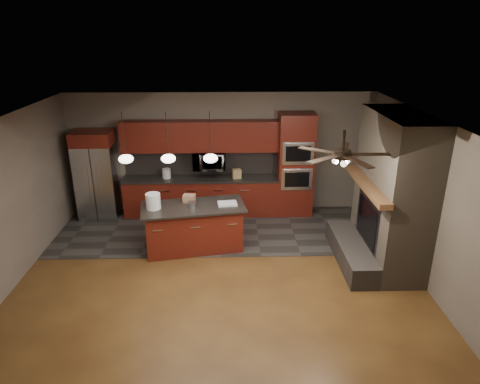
{
  "coord_description": "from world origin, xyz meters",
  "views": [
    {
      "loc": [
        0.18,
        -6.63,
        4.15
      ],
      "look_at": [
        0.37,
        0.6,
        1.35
      ],
      "focal_mm": 32.0,
      "sensor_mm": 36.0,
      "label": 1
    }
  ],
  "objects_px": {
    "kitchen_island": "(194,227)",
    "white_bucket": "(153,201)",
    "counter_bucket": "(166,173)",
    "paint_tray": "(227,204)",
    "cardboard_box": "(189,198)",
    "microwave": "(209,160)",
    "refrigerator": "(97,175)",
    "counter_box": "(237,174)",
    "oven_tower": "(295,165)",
    "paint_can": "(192,205)"
  },
  "relations": [
    {
      "from": "kitchen_island",
      "to": "white_bucket",
      "type": "relative_size",
      "value": 7.03
    },
    {
      "from": "counter_bucket",
      "to": "paint_tray",
      "type": "bearing_deg",
      "value": -49.77
    },
    {
      "from": "cardboard_box",
      "to": "kitchen_island",
      "type": "bearing_deg",
      "value": -60.75
    },
    {
      "from": "microwave",
      "to": "counter_bucket",
      "type": "height_order",
      "value": "microwave"
    },
    {
      "from": "refrigerator",
      "to": "kitchen_island",
      "type": "xyz_separation_m",
      "value": [
        2.29,
        -1.64,
        -0.55
      ]
    },
    {
      "from": "refrigerator",
      "to": "counter_box",
      "type": "relative_size",
      "value": 9.49
    },
    {
      "from": "oven_tower",
      "to": "white_bucket",
      "type": "xyz_separation_m",
      "value": [
        -2.97,
        -1.81,
        -0.12
      ]
    },
    {
      "from": "paint_tray",
      "to": "counter_bucket",
      "type": "bearing_deg",
      "value": 123.86
    },
    {
      "from": "counter_box",
      "to": "counter_bucket",
      "type": "bearing_deg",
      "value": 167.43
    },
    {
      "from": "kitchen_island",
      "to": "paint_can",
      "type": "height_order",
      "value": "paint_can"
    },
    {
      "from": "paint_tray",
      "to": "counter_bucket",
      "type": "height_order",
      "value": "counter_bucket"
    },
    {
      "from": "oven_tower",
      "to": "paint_tray",
      "type": "height_order",
      "value": "oven_tower"
    },
    {
      "from": "kitchen_island",
      "to": "paint_can",
      "type": "xyz_separation_m",
      "value": [
        -0.01,
        -0.06,
        0.51
      ]
    },
    {
      "from": "oven_tower",
      "to": "kitchen_island",
      "type": "relative_size",
      "value": 1.13
    },
    {
      "from": "oven_tower",
      "to": "kitchen_island",
      "type": "height_order",
      "value": "oven_tower"
    },
    {
      "from": "microwave",
      "to": "counter_box",
      "type": "height_order",
      "value": "microwave"
    },
    {
      "from": "microwave",
      "to": "paint_tray",
      "type": "xyz_separation_m",
      "value": [
        0.41,
        -1.7,
        -0.36
      ]
    },
    {
      "from": "cardboard_box",
      "to": "counter_box",
      "type": "bearing_deg",
      "value": 63.81
    },
    {
      "from": "oven_tower",
      "to": "paint_can",
      "type": "height_order",
      "value": "oven_tower"
    },
    {
      "from": "counter_bucket",
      "to": "kitchen_island",
      "type": "bearing_deg",
      "value": -66.84
    },
    {
      "from": "oven_tower",
      "to": "microwave",
      "type": "distance_m",
      "value": 1.98
    },
    {
      "from": "oven_tower",
      "to": "paint_can",
      "type": "relative_size",
      "value": 14.56
    },
    {
      "from": "cardboard_box",
      "to": "counter_bucket",
      "type": "bearing_deg",
      "value": 120.73
    },
    {
      "from": "paint_can",
      "to": "paint_tray",
      "type": "distance_m",
      "value": 0.69
    },
    {
      "from": "refrigerator",
      "to": "microwave",
      "type": "bearing_deg",
      "value": 2.96
    },
    {
      "from": "white_bucket",
      "to": "cardboard_box",
      "type": "height_order",
      "value": "white_bucket"
    },
    {
      "from": "refrigerator",
      "to": "paint_can",
      "type": "xyz_separation_m",
      "value": [
        2.27,
        -1.7,
        -0.04
      ]
    },
    {
      "from": "white_bucket",
      "to": "paint_can",
      "type": "xyz_separation_m",
      "value": [
        0.73,
        0.04,
        -0.1
      ]
    },
    {
      "from": "paint_tray",
      "to": "paint_can",
      "type": "bearing_deg",
      "value": -175.99
    },
    {
      "from": "microwave",
      "to": "counter_box",
      "type": "bearing_deg",
      "value": -9.07
    },
    {
      "from": "refrigerator",
      "to": "counter_bucket",
      "type": "height_order",
      "value": "refrigerator"
    },
    {
      "from": "refrigerator",
      "to": "kitchen_island",
      "type": "relative_size",
      "value": 0.96
    },
    {
      "from": "paint_can",
      "to": "counter_bucket",
      "type": "bearing_deg",
      "value": 112.12
    },
    {
      "from": "refrigerator",
      "to": "paint_can",
      "type": "distance_m",
      "value": 2.84
    },
    {
      "from": "oven_tower",
      "to": "paint_tray",
      "type": "distance_m",
      "value": 2.28
    },
    {
      "from": "oven_tower",
      "to": "white_bucket",
      "type": "bearing_deg",
      "value": -148.62
    },
    {
      "from": "oven_tower",
      "to": "counter_box",
      "type": "distance_m",
      "value": 1.36
    },
    {
      "from": "oven_tower",
      "to": "refrigerator",
      "type": "height_order",
      "value": "oven_tower"
    },
    {
      "from": "kitchen_island",
      "to": "cardboard_box",
      "type": "bearing_deg",
      "value": 102.19
    },
    {
      "from": "microwave",
      "to": "kitchen_island",
      "type": "relative_size",
      "value": 0.35
    },
    {
      "from": "white_bucket",
      "to": "cardboard_box",
      "type": "distance_m",
      "value": 0.73
    },
    {
      "from": "refrigerator",
      "to": "white_bucket",
      "type": "height_order",
      "value": "refrigerator"
    },
    {
      "from": "microwave",
      "to": "paint_can",
      "type": "relative_size",
      "value": 4.47
    },
    {
      "from": "paint_tray",
      "to": "counter_bucket",
      "type": "relative_size",
      "value": 1.67
    },
    {
      "from": "counter_bucket",
      "to": "counter_box",
      "type": "height_order",
      "value": "counter_bucket"
    },
    {
      "from": "paint_tray",
      "to": "counter_box",
      "type": "distance_m",
      "value": 1.62
    },
    {
      "from": "white_bucket",
      "to": "counter_bucket",
      "type": "height_order",
      "value": "white_bucket"
    },
    {
      "from": "kitchen_island",
      "to": "counter_bucket",
      "type": "relative_size",
      "value": 9.54
    },
    {
      "from": "kitchen_island",
      "to": "paint_can",
      "type": "distance_m",
      "value": 0.51
    },
    {
      "from": "microwave",
      "to": "paint_tray",
      "type": "bearing_deg",
      "value": -76.36
    }
  ]
}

